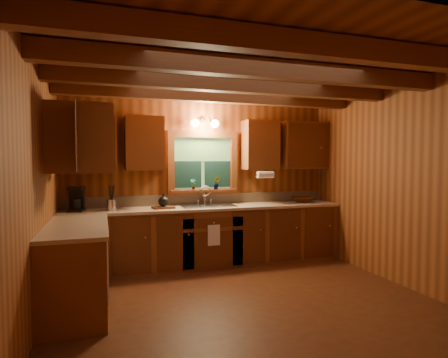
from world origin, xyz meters
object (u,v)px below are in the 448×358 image
cutting_board (163,207)px  wicker_basket (302,199)px  sink (208,209)px  coffee_maker (77,199)px

cutting_board → wicker_basket: bearing=-6.2°
sink → coffee_maker: bearing=178.9°
sink → wicker_basket: size_ratio=2.24×
cutting_board → sink: bearing=-3.8°
coffee_maker → cutting_board: coffee_maker is taller
coffee_maker → cutting_board: size_ratio=1.12×
coffee_maker → cutting_board: (1.17, -0.09, -0.15)m
cutting_board → wicker_basket: (2.32, 0.08, 0.03)m
wicker_basket → cutting_board: bearing=-178.0°
cutting_board → wicker_basket: wicker_basket is taller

